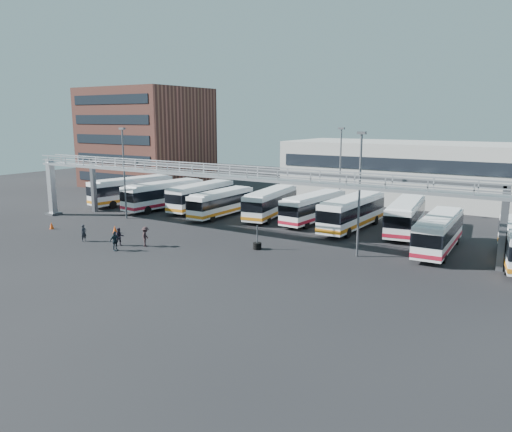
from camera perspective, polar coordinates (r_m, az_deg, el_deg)
The scene contains 23 objects.
ground at distance 42.28m, azimuth -7.52°, elevation -4.40°, with size 140.00×140.00×0.00m, color black.
gantry at distance 45.77m, azimuth -2.99°, elevation 3.91°, with size 51.40×5.15×7.10m.
apartment_building at distance 85.92m, azimuth -12.40°, elevation 8.73°, with size 18.00×15.00×16.00m, color brown.
warehouse at distance 71.01m, azimuth 20.62°, elevation 4.57°, with size 42.00×14.00×8.00m, color #9E9E99.
light_pole_left at distance 57.88m, azimuth -14.85°, elevation 5.30°, with size 0.70×0.35×10.21m.
light_pole_mid at distance 41.13m, azimuth 11.75°, elevation 3.18°, with size 0.70×0.35×10.21m.
light_pole_back at distance 57.91m, azimuth 9.60°, elevation 5.52°, with size 0.70×0.35×10.21m.
bus_0 at distance 67.99m, azimuth -14.02°, elevation 2.95°, with size 4.75×11.87×3.52m.
bus_1 at distance 63.38m, azimuth -10.49°, elevation 2.48°, with size 3.94×11.55×3.44m.
bus_2 at distance 62.05m, azimuth -6.26°, elevation 2.34°, with size 2.92×10.96×3.30m.
bus_3 at distance 57.82m, azimuth -3.97°, elevation 1.59°, with size 2.33×10.04×3.05m.
bus_4 at distance 56.91m, azimuth 1.68°, elevation 1.58°, with size 4.01×10.94×3.25m.
bus_5 at distance 54.61m, azimuth 6.61°, elevation 1.04°, with size 3.15×10.52×3.15m.
bus_6 at distance 51.69m, azimuth 10.94°, elevation 0.51°, with size 2.95×11.35×3.43m.
bus_7 at distance 51.41m, azimuth 16.72°, elevation 0.07°, with size 3.88×10.95×3.26m.
bus_8 at distance 45.20m, azimuth 20.17°, elevation -1.68°, with size 2.86×10.60×3.19m.
pedestrian_a at distance 48.83m, azimuth -19.09°, elevation -1.85°, with size 0.58×0.38×1.60m, color black.
pedestrian_b at distance 46.24m, azimuth -15.34°, elevation -2.30°, with size 0.80×0.62×1.64m, color #271F2C.
pedestrian_c at distance 45.43m, azimuth -12.51°, elevation -2.31°, with size 1.16×0.66×1.79m, color #312022.
pedestrian_d at distance 44.61m, azimuth -15.84°, elevation -2.77°, with size 1.01×0.42×1.72m, color #19252D.
cone_left at distance 55.54m, azimuth -22.33°, elevation -1.02°, with size 0.44×0.44×0.71m, color #EE450D.
cone_right at distance 51.57m, azimuth -15.83°, elevation -1.48°, with size 0.46×0.46×0.73m, color #EE450D.
tire_stack at distance 43.54m, azimuth 0.14°, elevation -3.35°, with size 0.74×0.74×2.13m.
Camera 1 is at (26.24, -31.18, 11.28)m, focal length 35.00 mm.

